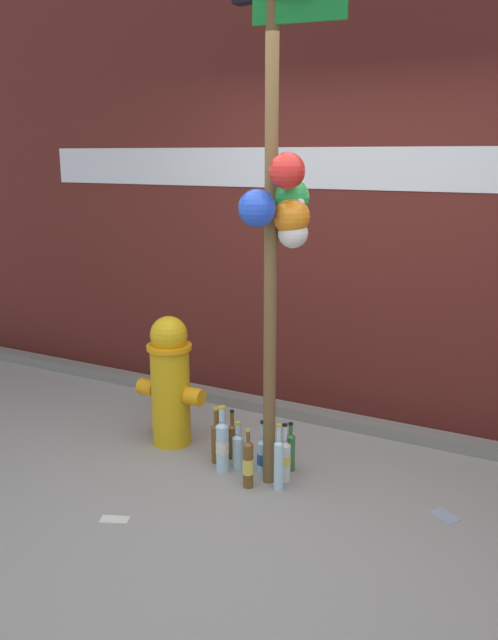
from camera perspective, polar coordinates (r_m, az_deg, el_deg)
The scene contains 16 objects.
ground_plane at distance 3.60m, azimuth -0.42°, elevation -17.49°, with size 14.00×14.00×0.00m, color gray.
building_wall at distance 4.75m, azimuth 10.47°, elevation 14.65°, with size 10.00×0.21×3.89m.
curb_strip at distance 4.78m, azimuth 8.06°, elevation -8.75°, with size 8.00×0.12×0.08m, color slate.
memorial_post at distance 3.52m, azimuth 2.68°, elevation 12.97°, with size 0.61×0.42×3.00m.
fire_hydrant at distance 4.37m, azimuth -6.90°, elevation -5.26°, with size 0.49×0.30×0.88m.
bottle_0 at distance 4.07m, azimuth 1.28°, elevation -11.59°, with size 0.08×0.08×0.33m.
bottle_1 at distance 3.86m, azimuth 2.61°, elevation -12.37°, with size 0.06×0.06×0.41m.
bottle_2 at distance 4.24m, azimuth -1.48°, elevation -10.38°, with size 0.06×0.06×0.33m.
bottle_3 at distance 4.09m, azimuth 3.63°, elevation -11.31°, with size 0.06×0.06×0.32m.
bottle_4 at distance 4.18m, azimuth -2.85°, elevation -10.48°, with size 0.07×0.07×0.37m.
bottle_5 at distance 4.06m, azimuth -2.34°, elevation -10.85°, with size 0.08×0.08×0.43m.
bottle_6 at distance 4.13m, azimuth -0.98°, elevation -11.16°, with size 0.07×0.07×0.30m.
bottle_7 at distance 3.89m, azimuth -0.09°, elevation -12.45°, with size 0.06×0.06×0.36m.
bottle_8 at distance 3.97m, azimuth 3.12°, elevation -12.03°, with size 0.08×0.08×0.36m.
litter_0 at distance 3.83m, azimuth 16.77°, elevation -16.06°, with size 0.15×0.10×0.01m, color #8C99B2.
litter_1 at distance 3.72m, azimuth -11.65°, elevation -16.67°, with size 0.15×0.07×0.01m, color silver.
Camera 1 is at (1.46, -2.69, 1.90)m, focal length 36.61 mm.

